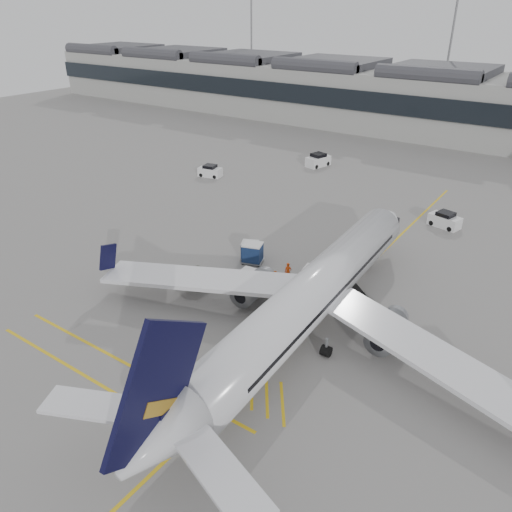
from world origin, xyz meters
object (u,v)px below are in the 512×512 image
Objects in this scene: ramp_agent_a at (288,272)px; ramp_agent_b at (274,281)px; pushback_tug at (198,277)px; belt_loader at (338,284)px; baggage_cart_a at (313,277)px; airliner_main at (308,298)px.

ramp_agent_a is 0.90× the size of ramp_agent_b.
ramp_agent_b is (-0.08, -2.22, 0.10)m from ramp_agent_a.
belt_loader is at bearing 33.96° from pushback_tug.
baggage_cart_a is 1.19× the size of ramp_agent_a.
pushback_tug is (-8.90, -5.34, -0.41)m from baggage_cart_a.
baggage_cart_a is 3.55m from ramp_agent_b.
airliner_main is at bearing 0.26° from pushback_tug.
baggage_cart_a is 2.55m from ramp_agent_a.
airliner_main is 14.50× the size of pushback_tug.
airliner_main is 8.42m from ramp_agent_a.
belt_loader is 12.59m from pushback_tug.
ramp_agent_b is at bearing -114.52° from ramp_agent_a.
belt_loader is 2.74× the size of ramp_agent_b.
belt_loader reaches higher than ramp_agent_b.
ramp_agent_a is at bearing -145.62° from belt_loader.
ramp_agent_b is at bearing -146.33° from baggage_cart_a.
pushback_tug is at bearing -0.29° from ramp_agent_b.
belt_loader is 3.05× the size of ramp_agent_a.
baggage_cart_a is at bearing -162.82° from ramp_agent_b.
baggage_cart_a is (-2.88, 6.23, -2.03)m from airliner_main.
belt_loader is at bearing -10.13° from ramp_agent_a.
belt_loader is 2.57× the size of baggage_cart_a.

